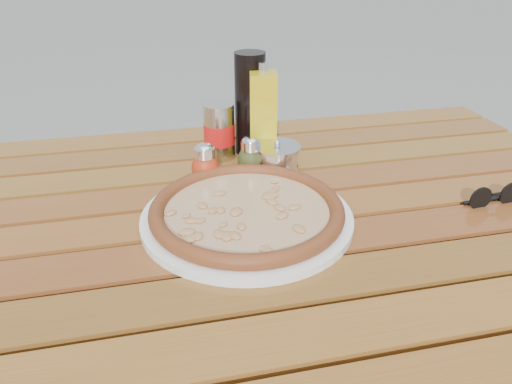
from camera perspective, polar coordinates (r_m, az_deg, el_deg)
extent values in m
cube|color=#3D240E|center=(1.63, 19.50, -5.10)|extent=(0.06, 0.06, 0.70)
cube|color=#3C220D|center=(0.91, 0.28, -5.04)|extent=(1.36, 0.86, 0.04)
cube|color=#5D3310|center=(0.66, 6.55, -16.57)|extent=(1.40, 0.09, 0.03)
cube|color=#4F2C0E|center=(0.73, 3.96, -11.18)|extent=(1.40, 0.09, 0.03)
cube|color=#51240E|center=(0.81, 1.93, -6.77)|extent=(1.40, 0.09, 0.03)
cube|color=#582C0F|center=(0.89, 0.29, -3.15)|extent=(1.40, 0.09, 0.03)
cube|color=#54280E|center=(0.98, -1.06, -0.16)|extent=(1.40, 0.09, 0.03)
cube|color=#57330F|center=(1.06, -2.19, 2.34)|extent=(1.40, 0.09, 0.03)
cube|color=#522B0E|center=(1.16, -3.14, 4.45)|extent=(1.40, 0.09, 0.03)
cube|color=#59310F|center=(1.25, -3.96, 6.25)|extent=(1.40, 0.09, 0.03)
cylinder|color=white|center=(0.85, -1.04, -2.97)|extent=(0.38, 0.38, 0.01)
cylinder|color=beige|center=(0.85, -1.05, -2.27)|extent=(0.35, 0.35, 0.01)
torus|color=black|center=(0.84, -1.05, -1.98)|extent=(0.37, 0.37, 0.03)
ellipsoid|color=#BB3415|center=(0.98, -5.81, 2.75)|extent=(0.06, 0.06, 0.06)
cylinder|color=white|center=(0.97, -5.90, 4.52)|extent=(0.04, 0.04, 0.02)
ellipsoid|color=white|center=(0.96, -5.93, 5.01)|extent=(0.04, 0.04, 0.02)
ellipsoid|color=#3E451B|center=(1.01, -0.59, 3.66)|extent=(0.07, 0.07, 0.06)
cylinder|color=silver|center=(1.00, -0.60, 5.40)|extent=(0.05, 0.05, 0.02)
ellipsoid|color=silver|center=(0.99, -0.60, 5.88)|extent=(0.05, 0.05, 0.02)
cylinder|color=black|center=(1.09, -0.68, 10.02)|extent=(0.08, 0.08, 0.22)
cylinder|color=silver|center=(1.08, -4.23, 6.96)|extent=(0.08, 0.08, 0.12)
cylinder|color=red|center=(1.08, -4.22, 6.71)|extent=(0.09, 0.09, 0.04)
cube|color=#B99F13|center=(1.05, 0.81, 8.49)|extent=(0.06, 0.06, 0.19)
cylinder|color=white|center=(1.02, 0.85, 14.06)|extent=(0.02, 0.02, 0.02)
cylinder|color=white|center=(1.02, 2.40, 3.65)|extent=(0.10, 0.10, 0.05)
cylinder|color=silver|center=(1.00, 2.43, 5.15)|extent=(0.11, 0.11, 0.01)
sphere|color=silver|center=(1.00, 2.44, 5.58)|extent=(0.02, 0.02, 0.01)
cylinder|color=black|center=(0.97, 24.30, -0.67)|extent=(0.04, 0.01, 0.04)
cylinder|color=black|center=(1.02, 27.08, -0.16)|extent=(0.04, 0.01, 0.04)
cube|color=black|center=(0.99, 25.77, -0.21)|extent=(0.02, 0.01, 0.00)
cube|color=black|center=(1.00, 24.70, -0.88)|extent=(0.09, 0.01, 0.00)
cube|color=black|center=(1.02, 25.35, -0.57)|extent=(0.09, 0.01, 0.00)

